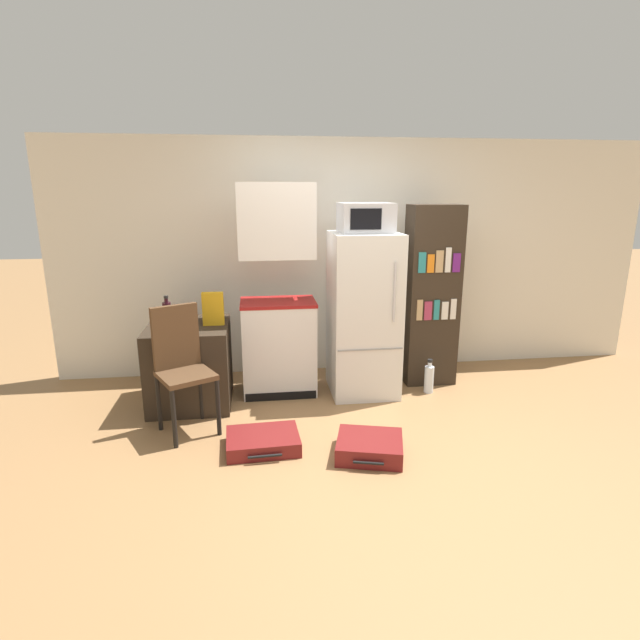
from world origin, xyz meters
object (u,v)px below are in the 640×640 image
Objects in this scene: bottle_wine_dark at (167,313)px; cereal_box at (213,309)px; side_table at (190,364)px; suitcase_large_flat at (370,447)px; bottle_ketchup_red at (168,311)px; suitcase_small_flat at (263,441)px; refrigerator at (363,314)px; bookshelf at (431,296)px; chair at (181,359)px; microwave at (366,218)px; kitchen_hutch at (278,300)px; water_bottle_front at (429,378)px; bottle_blue_soda at (215,308)px; bottle_amber_beer at (169,327)px; bottle_clear_short at (179,313)px.

cereal_box reaches higher than bottle_wine_dark.
side_table is 1.89m from suitcase_large_flat.
suitcase_small_flat is at bearing -55.46° from bottle_ketchup_red.
suitcase_small_flat is at bearing 179.94° from suitcase_large_flat.
bottle_wine_dark is (-1.81, -0.09, 0.09)m from refrigerator.
side_table is 2.45m from bookshelf.
bottle_wine_dark is 0.27× the size of chair.
microwave is 2.18m from suitcase_small_flat.
suitcase_small_flat is (0.64, -0.43, -0.56)m from chair.
kitchen_hutch is 1.13m from chair.
microwave is 0.46× the size of chair.
bottle_wine_dark is 2.56m from water_bottle_front.
refrigerator is at bearing -6.23° from kitchen_hutch.
bottle_ketchup_red is at bearing 174.03° from refrigerator.
microwave is at bearing 3.84° from cereal_box.
bookshelf is (2.38, 0.23, 0.53)m from side_table.
bottle_wine_dark is 1.49m from suitcase_small_flat.
refrigerator is 1.76m from chair.
bottle_blue_soda reaches higher than suitcase_large_flat.
bottle_blue_soda is at bearing 107.13° from suitcase_small_flat.
microwave is (-0.00, -0.00, 0.91)m from refrigerator.
bookshelf is at bearing 6.95° from cereal_box.
microwave is 2.06m from bottle_ketchup_red.
suitcase_large_flat is (1.55, -0.87, -0.75)m from bottle_amber_beer.
bottle_clear_short is at bearing 69.99° from chair.
bottle_wine_dark reaches higher than bottle_blue_soda.
bottle_blue_soda is (0.45, -0.12, 0.04)m from bottle_ketchup_red.
bookshelf is (0.73, 0.16, 0.12)m from refrigerator.
kitchen_hutch is 1.05m from bottle_ketchup_red.
bottle_wine_dark is (-2.54, -0.25, -0.03)m from bookshelf.
suitcase_small_flat is (-0.19, -1.13, -0.87)m from kitchen_hutch.
kitchen_hutch is 1.92× the size of chair.
chair is 2.38m from water_bottle_front.
bottle_wine_dark is at bearing -157.79° from bottle_blue_soda.
cereal_box is 0.88× the size of water_bottle_front.
bottle_ketchup_red is at bearing 173.98° from microwave.
side_table is at bearing 155.41° from suitcase_large_flat.
bottle_clear_short is at bearing 115.26° from side_table.
bottle_clear_short is at bearing 176.90° from kitchen_hutch.
water_bottle_front is (-0.09, -0.31, -0.76)m from bookshelf.
water_bottle_front is at bearing -1.87° from side_table.
chair is at bearing -159.57° from microwave.
bookshelf is 6.46× the size of bottle_wine_dark.
refrigerator is at bearing 3.90° from cereal_box.
microwave is 1.96m from bottle_clear_short.
refrigerator is at bearing 167.51° from water_bottle_front.
bottle_amber_beer reaches higher than side_table.
chair is at bearing -114.37° from cereal_box.
refrigerator is at bearing 95.53° from suitcase_large_flat.
microwave reaches higher than bottle_blue_soda.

